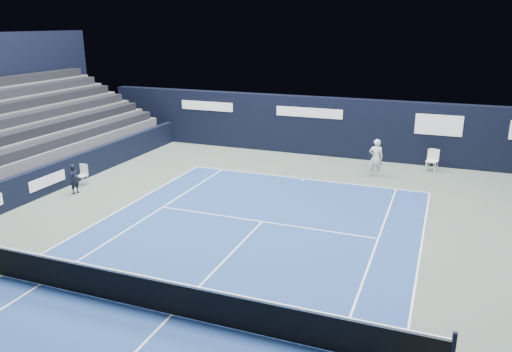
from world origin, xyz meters
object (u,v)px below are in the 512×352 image
at_px(tennis_player, 376,158).
at_px(line_judge_chair, 83,173).
at_px(tennis_net, 170,297).
at_px(folding_chair_back_b, 433,159).
at_px(folding_chair_back_a, 432,159).

bearing_deg(tennis_player, line_judge_chair, -153.26).
bearing_deg(tennis_player, tennis_net, -102.31).
relative_size(folding_chair_back_b, tennis_net, 0.08).
bearing_deg(line_judge_chair, folding_chair_back_a, 29.00).
bearing_deg(tennis_net, folding_chair_back_b, 70.59).
bearing_deg(folding_chair_back_a, tennis_net, -105.65).
relative_size(folding_chair_back_a, folding_chair_back_b, 0.98).
bearing_deg(tennis_player, folding_chair_back_b, 36.73).
distance_m(tennis_net, tennis_player, 13.87).
distance_m(folding_chair_back_b, tennis_net, 16.32).
bearing_deg(folding_chair_back_b, folding_chair_back_a, -154.79).
height_order(folding_chair_back_b, line_judge_chair, folding_chair_back_b).
bearing_deg(folding_chair_back_b, tennis_net, -87.41).
bearing_deg(line_judge_chair, tennis_net, -40.30).
height_order(folding_chair_back_a, line_judge_chair, folding_chair_back_a).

